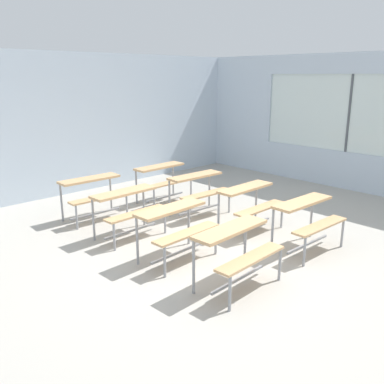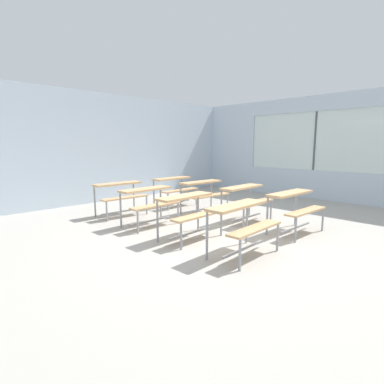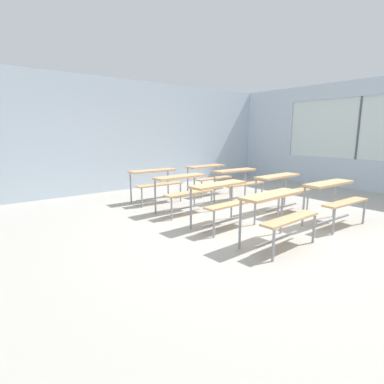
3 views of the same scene
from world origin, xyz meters
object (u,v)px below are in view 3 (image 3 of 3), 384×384
desk_bench_r1c0 (223,195)px  desk_bench_r2c0 (183,185)px  desk_bench_r2c1 (238,178)px  desk_bench_r0c0 (278,207)px  desk_bench_r3c1 (209,173)px  desk_bench_r3c0 (155,178)px  desk_bench_r1c1 (282,184)px  desk_bench_r0c1 (334,193)px

desk_bench_r1c0 → desk_bench_r2c0: bearing=86.9°
desk_bench_r2c1 → desk_bench_r0c0: bearing=-122.3°
desk_bench_r3c1 → desk_bench_r3c0: bearing=176.9°
desk_bench_r0c0 → desk_bench_r1c1: bearing=31.7°
desk_bench_r0c1 → desk_bench_r1c0: same height
desk_bench_r1c0 → desk_bench_r3c0: size_ratio=1.00×
desk_bench_r0c0 → desk_bench_r1c1: (1.62, 1.09, 0.00)m
desk_bench_r3c0 → desk_bench_r2c1: bearing=-34.5°
desk_bench_r0c1 → desk_bench_r2c1: same height
desk_bench_r0c1 → desk_bench_r1c0: size_ratio=1.00×
desk_bench_r1c1 → desk_bench_r2c1: size_ratio=0.98×
desk_bench_r1c0 → desk_bench_r3c0: bearing=86.1°
desk_bench_r1c1 → desk_bench_r2c1: same height
desk_bench_r0c1 → desk_bench_r3c0: bearing=116.4°
desk_bench_r1c0 → desk_bench_r1c1: same height
desk_bench_r2c0 → desk_bench_r3c0: (0.05, 1.15, 0.00)m
desk_bench_r1c0 → desk_bench_r3c1: same height
desk_bench_r0c1 → desk_bench_r1c1: same height
desk_bench_r2c1 → desk_bench_r3c1: (0.04, 1.08, 0.00)m
desk_bench_r0c0 → desk_bench_r3c0: 3.42m
desk_bench_r0c0 → desk_bench_r0c1: size_ratio=1.00×
desk_bench_r1c0 → desk_bench_r2c0: size_ratio=1.01×
desk_bench_r1c1 → desk_bench_r1c0: bearing=179.0°
desk_bench_r0c1 → desk_bench_r2c1: bearing=92.0°
desk_bench_r1c1 → desk_bench_r2c1: 1.19m
desk_bench_r2c1 → desk_bench_r1c0: bearing=-141.0°
desk_bench_r2c0 → desk_bench_r2c1: size_ratio=0.99×
desk_bench_r0c1 → desk_bench_r1c1: bearing=90.9°
desk_bench_r1c0 → desk_bench_r3c1: 2.80m
desk_bench_r0c0 → desk_bench_r2c0: (0.01, 2.26, 0.00)m
desk_bench_r1c1 → desk_bench_r2c0: same height
desk_bench_r1c0 → desk_bench_r2c1: size_ratio=1.00×
desk_bench_r3c0 → desk_bench_r2c0: bearing=-90.6°
desk_bench_r2c0 → desk_bench_r1c0: bearing=-92.0°
desk_bench_r0c0 → desk_bench_r0c1: same height
desk_bench_r2c1 → desk_bench_r2c0: bearing=-176.5°
desk_bench_r0c1 → desk_bench_r1c0: (-1.60, 1.10, 0.00)m
desk_bench_r0c0 → desk_bench_r2c1: 2.79m
desk_bench_r3c0 → desk_bench_r3c1: size_ratio=1.01×
desk_bench_r2c1 → desk_bench_r3c0: size_ratio=1.01×
desk_bench_r1c1 → desk_bench_r0c1: bearing=-91.8°
desk_bench_r2c1 → desk_bench_r3c1: 1.08m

